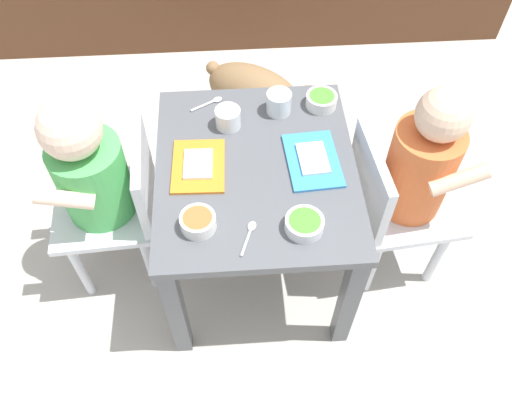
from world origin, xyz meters
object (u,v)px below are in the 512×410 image
food_tray_right (313,160)px  water_cup_left (228,119)px  dog (262,95)px  water_cup_right (279,104)px  cereal_bowl_right_side (198,222)px  spoon_by_left_tray (210,103)px  veggie_bowl_near (304,224)px  spoon_by_right_tray (249,235)px  seated_child_right (415,171)px  seated_child_left (95,175)px  cereal_bowl_left_side (321,100)px  dining_table (256,188)px  food_tray_left (198,166)px

food_tray_right → water_cup_left: (-0.21, 0.14, 0.02)m
dog → water_cup_right: water_cup_right is taller
water_cup_left → cereal_bowl_right_side: water_cup_left is taller
cereal_bowl_right_side → spoon_by_left_tray: cereal_bowl_right_side is taller
water_cup_right → cereal_bowl_right_side: (-0.22, -0.37, -0.01)m
veggie_bowl_near → spoon_by_right_tray: 0.13m
seated_child_right → spoon_by_right_tray: (-0.45, -0.20, 0.04)m
seated_child_left → water_cup_right: (0.49, 0.17, 0.06)m
water_cup_right → water_cup_left: bearing=-161.7°
seated_child_right → cereal_bowl_right_side: 0.59m
dog → cereal_bowl_right_side: size_ratio=5.34×
water_cup_left → water_cup_right: bearing=18.3°
cereal_bowl_left_side → food_tray_right: bearing=-103.7°
food_tray_right → water_cup_left: size_ratio=2.95×
seated_child_left → spoon_by_right_tray: size_ratio=6.92×
dog → spoon_by_right_tray: (-0.09, -0.77, 0.27)m
dining_table → seated_child_left: seated_child_left is taller
dog → food_tray_right: (0.09, -0.56, 0.28)m
seated_child_left → dog: 0.75m
food_tray_left → water_cup_left: bearing=60.6°
food_tray_right → water_cup_left: water_cup_left is taller
spoon_by_left_tray → spoon_by_right_tray: size_ratio=0.95×
food_tray_right → seated_child_right: bearing=-3.9°
dining_table → food_tray_left: 0.17m
water_cup_right → spoon_by_right_tray: size_ratio=0.70×
seated_child_right → dog: bearing=121.9°
dining_table → veggie_bowl_near: bearing=-63.1°
food_tray_right → cereal_bowl_right_side: bearing=-147.9°
food_tray_left → water_cup_left: size_ratio=2.65×
seated_child_right → dining_table: bearing=178.6°
food_tray_right → spoon_by_left_tray: bearing=138.2°
food_tray_left → cereal_bowl_right_side: size_ratio=2.15×
seated_child_left → cereal_bowl_right_side: bearing=-37.0°
seated_child_left → veggie_bowl_near: 0.57m
seated_child_right → water_cup_right: size_ratio=10.16×
spoon_by_left_tray → water_cup_left: bearing=-61.2°
dog → cereal_bowl_right_side: (-0.20, -0.74, 0.29)m
food_tray_left → spoon_by_left_tray: food_tray_left is taller
dining_table → dog: size_ratio=1.33×
dining_table → food_tray_right: 0.17m
spoon_by_left_tray → seated_child_left: bearing=-145.4°
dining_table → dog: (0.06, 0.57, -0.19)m
seated_child_right → spoon_by_left_tray: bearing=154.7°
seated_child_left → dining_table: bearing=-4.4°
food_tray_left → water_cup_right: bearing=40.6°
seated_child_left → veggie_bowl_near: (0.52, -0.23, 0.05)m
cereal_bowl_right_side → spoon_by_right_tray: cereal_bowl_right_side is taller
cereal_bowl_right_side → dog: bearing=74.7°
dining_table → seated_child_right: 0.42m
seated_child_right → food_tray_right: (-0.27, 0.02, 0.04)m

